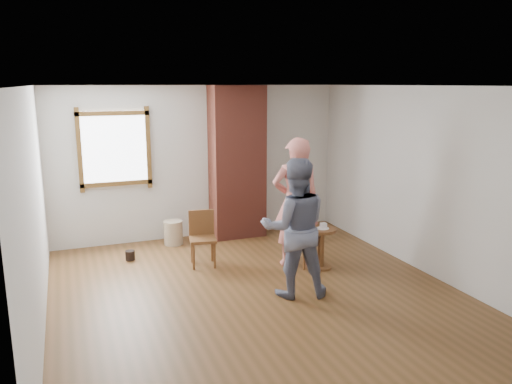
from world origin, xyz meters
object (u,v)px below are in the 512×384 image
Objects in this scene: side_table at (322,242)px; dining_chair_right at (301,234)px; stoneware_crock at (173,233)px; dining_chair_left at (202,235)px; person_pink at (296,202)px; man at (295,228)px.

dining_chair_right is at bearing 124.21° from side_table.
dining_chair_left is at bearing -78.87° from stoneware_crock.
stoneware_crock is 2.29m from person_pink.
person_pink reaches higher than dining_chair_right.
man is (-0.77, -0.67, 0.47)m from side_table.
person_pink reaches higher than dining_chair_left.
dining_chair_right is 0.35m from side_table.
dining_chair_right reaches higher than dining_chair_left.
man is at bearing -138.70° from side_table.
person_pink reaches higher than stoneware_crock.
side_table is 0.34× the size of man.
man is at bearing -52.37° from dining_chair_left.
person_pink is (1.48, -1.58, 0.74)m from stoneware_crock.
dining_chair_left reaches higher than side_table.
person_pink is (0.47, 0.97, 0.07)m from man.
stoneware_crock is 2.59m from side_table.
side_table is at bearing -46.63° from stoneware_crock.
dining_chair_right is 0.46× the size of man.
dining_chair_right is (1.58, -1.59, 0.26)m from stoneware_crock.
dining_chair_right is (1.36, -0.51, 0.01)m from dining_chair_left.
stoneware_crock is 0.49× the size of dining_chair_right.
dining_chair_right is at bearing -45.21° from stoneware_crock.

